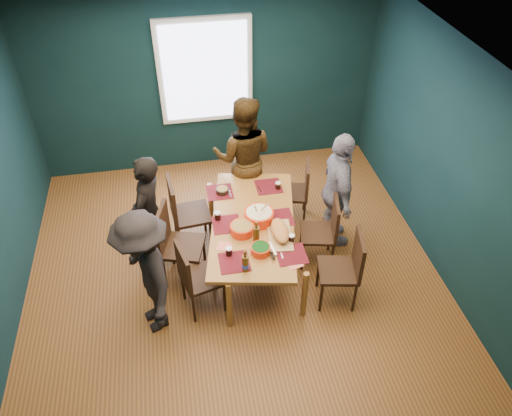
{
  "coord_description": "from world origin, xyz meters",
  "views": [
    {
      "loc": [
        -0.5,
        -4.24,
        4.61
      ],
      "look_at": [
        0.29,
        0.08,
        0.94
      ],
      "focal_mm": 35.0,
      "sensor_mm": 36.0,
      "label": 1
    }
  ],
  "objects_px": {
    "chair_right_near": "(347,265)",
    "bowl_herbs": "(261,249)",
    "person_near_left": "(146,274)",
    "bowl_salad": "(242,229)",
    "chair_right_mid": "(326,228)",
    "person_back": "(244,157)",
    "chair_right_far": "(299,188)",
    "bowl_dumpling": "(259,216)",
    "person_far_left": "(149,213)",
    "chair_left_near": "(194,274)",
    "chair_left_far": "(183,210)",
    "dining_table": "(253,226)",
    "chair_left_mid": "(174,240)",
    "person_right": "(338,192)",
    "cutting_board": "(280,232)"
  },
  "relations": [
    {
      "from": "chair_right_mid",
      "to": "person_back",
      "type": "height_order",
      "value": "person_back"
    },
    {
      "from": "chair_left_far",
      "to": "chair_right_far",
      "type": "bearing_deg",
      "value": 3.57
    },
    {
      "from": "chair_left_far",
      "to": "chair_right_near",
      "type": "bearing_deg",
      "value": -41.58
    },
    {
      "from": "chair_left_far",
      "to": "chair_left_mid",
      "type": "bearing_deg",
      "value": -110.36
    },
    {
      "from": "chair_left_mid",
      "to": "person_far_left",
      "type": "xyz_separation_m",
      "value": [
        -0.25,
        0.33,
        0.17
      ]
    },
    {
      "from": "chair_right_near",
      "to": "bowl_herbs",
      "type": "relative_size",
      "value": 4.43
    },
    {
      "from": "chair_left_far",
      "to": "chair_right_far",
      "type": "xyz_separation_m",
      "value": [
        1.57,
        0.26,
        -0.07
      ]
    },
    {
      "from": "chair_right_mid",
      "to": "chair_right_near",
      "type": "relative_size",
      "value": 0.96
    },
    {
      "from": "bowl_dumpling",
      "to": "person_right",
      "type": "bearing_deg",
      "value": 14.59
    },
    {
      "from": "chair_right_near",
      "to": "cutting_board",
      "type": "relative_size",
      "value": 1.47
    },
    {
      "from": "dining_table",
      "to": "person_far_left",
      "type": "xyz_separation_m",
      "value": [
        -1.19,
        0.31,
        0.12
      ]
    },
    {
      "from": "person_near_left",
      "to": "bowl_salad",
      "type": "xyz_separation_m",
      "value": [
        1.09,
        0.51,
        0.0
      ]
    },
    {
      "from": "bowl_salad",
      "to": "bowl_dumpling",
      "type": "xyz_separation_m",
      "value": [
        0.23,
        0.16,
        0.02
      ]
    },
    {
      "from": "chair_right_far",
      "to": "bowl_salad",
      "type": "xyz_separation_m",
      "value": [
        -0.92,
        -0.95,
        0.26
      ]
    },
    {
      "from": "chair_left_mid",
      "to": "dining_table",
      "type": "bearing_deg",
      "value": 17.45
    },
    {
      "from": "chair_left_mid",
      "to": "person_far_left",
      "type": "height_order",
      "value": "person_far_left"
    },
    {
      "from": "chair_right_near",
      "to": "person_near_left",
      "type": "relative_size",
      "value": 0.62
    },
    {
      "from": "dining_table",
      "to": "person_near_left",
      "type": "height_order",
      "value": "person_near_left"
    },
    {
      "from": "chair_left_mid",
      "to": "bowl_dumpling",
      "type": "relative_size",
      "value": 3.03
    },
    {
      "from": "person_back",
      "to": "bowl_salad",
      "type": "bearing_deg",
      "value": 94.35
    },
    {
      "from": "chair_left_far",
      "to": "bowl_dumpling",
      "type": "bearing_deg",
      "value": -36.94
    },
    {
      "from": "person_far_left",
      "to": "chair_right_far",
      "type": "bearing_deg",
      "value": 127.02
    },
    {
      "from": "chair_right_far",
      "to": "bowl_dumpling",
      "type": "bearing_deg",
      "value": -117.11
    },
    {
      "from": "person_near_left",
      "to": "bowl_salad",
      "type": "relative_size",
      "value": 5.71
    },
    {
      "from": "person_right",
      "to": "person_near_left",
      "type": "bearing_deg",
      "value": 115.32
    },
    {
      "from": "chair_left_near",
      "to": "chair_right_far",
      "type": "distance_m",
      "value": 2.03
    },
    {
      "from": "chair_left_near",
      "to": "chair_right_mid",
      "type": "bearing_deg",
      "value": 1.44
    },
    {
      "from": "chair_right_far",
      "to": "chair_right_near",
      "type": "height_order",
      "value": "chair_right_near"
    },
    {
      "from": "bowl_salad",
      "to": "chair_right_far",
      "type": "bearing_deg",
      "value": 45.71
    },
    {
      "from": "chair_right_far",
      "to": "chair_right_mid",
      "type": "xyz_separation_m",
      "value": [
        0.12,
        -0.85,
        0.02
      ]
    },
    {
      "from": "chair_left_mid",
      "to": "chair_right_far",
      "type": "relative_size",
      "value": 1.14
    },
    {
      "from": "person_far_left",
      "to": "person_right",
      "type": "height_order",
      "value": "person_right"
    },
    {
      "from": "chair_right_far",
      "to": "person_near_left",
      "type": "bearing_deg",
      "value": -129.72
    },
    {
      "from": "bowl_dumpling",
      "to": "person_far_left",
      "type": "bearing_deg",
      "value": 165.94
    },
    {
      "from": "chair_left_mid",
      "to": "chair_left_near",
      "type": "distance_m",
      "value": 0.57
    },
    {
      "from": "chair_right_near",
      "to": "person_near_left",
      "type": "height_order",
      "value": "person_near_left"
    },
    {
      "from": "chair_left_far",
      "to": "bowl_salad",
      "type": "relative_size",
      "value": 3.73
    },
    {
      "from": "chair_left_far",
      "to": "person_near_left",
      "type": "height_order",
      "value": "person_near_left"
    },
    {
      "from": "chair_left_far",
      "to": "person_near_left",
      "type": "xyz_separation_m",
      "value": [
        -0.45,
        -1.2,
        0.19
      ]
    },
    {
      "from": "person_far_left",
      "to": "person_right",
      "type": "distance_m",
      "value": 2.31
    },
    {
      "from": "chair_left_far",
      "to": "dining_table",
      "type": "bearing_deg",
      "value": -38.72
    },
    {
      "from": "dining_table",
      "to": "bowl_dumpling",
      "type": "height_order",
      "value": "bowl_dumpling"
    },
    {
      "from": "chair_right_far",
      "to": "bowl_herbs",
      "type": "relative_size",
      "value": 4.14
    },
    {
      "from": "person_far_left",
      "to": "bowl_herbs",
      "type": "bearing_deg",
      "value": 78.37
    },
    {
      "from": "bowl_salad",
      "to": "bowl_herbs",
      "type": "relative_size",
      "value": 1.25
    },
    {
      "from": "chair_left_far",
      "to": "person_far_left",
      "type": "height_order",
      "value": "person_far_left"
    },
    {
      "from": "chair_left_mid",
      "to": "bowl_salad",
      "type": "xyz_separation_m",
      "value": [
        0.79,
        -0.15,
        0.18
      ]
    },
    {
      "from": "chair_left_far",
      "to": "chair_right_mid",
      "type": "bearing_deg",
      "value": -25.26
    },
    {
      "from": "chair_right_far",
      "to": "bowl_dumpling",
      "type": "height_order",
      "value": "bowl_dumpling"
    },
    {
      "from": "chair_left_near",
      "to": "dining_table",
      "type": "bearing_deg",
      "value": 21.4
    }
  ]
}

